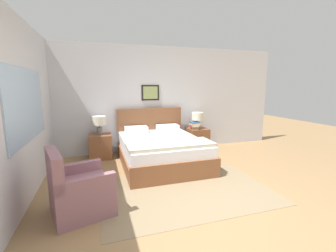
% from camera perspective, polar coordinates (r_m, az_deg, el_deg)
% --- Properties ---
extents(ground_plane, '(16.00, 16.00, 0.00)m').
position_cam_1_polar(ground_plane, '(3.23, 9.27, -20.32)').
color(ground_plane, '#99754C').
extents(wall_back, '(6.92, 0.09, 2.60)m').
position_cam_1_polar(wall_back, '(5.67, -4.45, 6.75)').
color(wall_back, silver).
rests_on(wall_back, ground_plane).
extents(wall_left, '(0.08, 5.41, 2.60)m').
position_cam_1_polar(wall_left, '(4.10, -31.70, 4.04)').
color(wall_left, silver).
rests_on(wall_left, ground_plane).
extents(area_rug_main, '(2.62, 1.75, 0.01)m').
position_cam_1_polar(area_rug_main, '(3.69, 4.61, -16.01)').
color(area_rug_main, '#897556').
rests_on(area_rug_main, ground_plane).
extents(bed, '(1.62, 2.07, 1.09)m').
position_cam_1_polar(bed, '(4.77, -1.81, -6.04)').
color(bed, brown).
rests_on(bed, ground_plane).
extents(armchair, '(0.86, 0.85, 0.87)m').
position_cam_1_polar(armchair, '(3.20, -21.79, -15.17)').
color(armchair, '#8E606B').
rests_on(armchair, ground_plane).
extents(nightstand_near_window, '(0.49, 0.50, 0.55)m').
position_cam_1_polar(nightstand_near_window, '(5.37, -16.80, -4.95)').
color(nightstand_near_window, brown).
rests_on(nightstand_near_window, ground_plane).
extents(nightstand_by_door, '(0.49, 0.50, 0.55)m').
position_cam_1_polar(nightstand_by_door, '(5.91, 7.49, -3.24)').
color(nightstand_by_door, brown).
rests_on(nightstand_by_door, ground_plane).
extents(table_lamp_near_window, '(0.29, 0.29, 0.41)m').
position_cam_1_polar(table_lamp_near_window, '(5.28, -17.05, 1.03)').
color(table_lamp_near_window, slate).
rests_on(table_lamp_near_window, nightstand_near_window).
extents(table_lamp_by_door, '(0.29, 0.29, 0.41)m').
position_cam_1_polar(table_lamp_by_door, '(5.82, 7.46, 2.20)').
color(table_lamp_by_door, slate).
rests_on(table_lamp_by_door, nightstand_by_door).
extents(book_thick_bottom, '(0.20, 0.30, 0.04)m').
position_cam_1_polar(book_thick_bottom, '(5.76, 6.75, -0.59)').
color(book_thick_bottom, '#4C7551').
rests_on(book_thick_bottom, nightstand_by_door).
extents(book_hardcover_middle, '(0.21, 0.26, 0.03)m').
position_cam_1_polar(book_hardcover_middle, '(5.75, 6.76, -0.25)').
color(book_hardcover_middle, '#B7332D').
rests_on(book_hardcover_middle, book_thick_bottom).
extents(book_novel_upper, '(0.21, 0.30, 0.04)m').
position_cam_1_polar(book_novel_upper, '(5.75, 6.77, 0.10)').
color(book_novel_upper, beige).
rests_on(book_novel_upper, book_hardcover_middle).
extents(book_slim_near_top, '(0.23, 0.26, 0.04)m').
position_cam_1_polar(book_slim_near_top, '(5.74, 6.78, 0.51)').
color(book_slim_near_top, beige).
rests_on(book_slim_near_top, book_novel_upper).
extents(book_paperback_top, '(0.22, 0.21, 0.04)m').
position_cam_1_polar(book_paperback_top, '(5.73, 6.79, 0.90)').
color(book_paperback_top, '#335693').
rests_on(book_paperback_top, book_slim_near_top).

